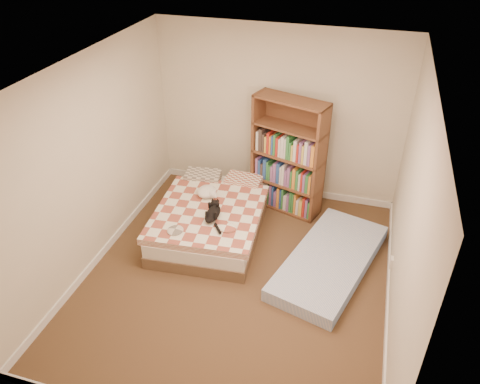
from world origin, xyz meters
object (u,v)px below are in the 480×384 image
(bed, at_px, (212,217))
(white_dog, at_px, (207,192))
(floor_mattress, at_px, (330,261))
(black_cat, at_px, (214,212))
(bookshelf, at_px, (287,170))

(bed, bearing_deg, white_dog, 123.50)
(floor_mattress, distance_m, black_cat, 1.55)
(floor_mattress, distance_m, white_dog, 1.84)
(floor_mattress, xyz_separation_m, black_cat, (-1.49, 0.02, 0.42))
(black_cat, bearing_deg, bed, 103.66)
(bed, relative_size, white_dog, 5.54)
(bookshelf, height_order, white_dog, bookshelf)
(bed, bearing_deg, bookshelf, 41.33)
(bed, xyz_separation_m, bookshelf, (0.83, 0.86, 0.38))
(floor_mattress, relative_size, black_cat, 3.02)
(bed, height_order, bookshelf, bookshelf)
(bookshelf, relative_size, floor_mattress, 0.89)
(bed, height_order, black_cat, black_cat)
(bed, relative_size, bookshelf, 1.15)
(floor_mattress, bearing_deg, bed, -174.73)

